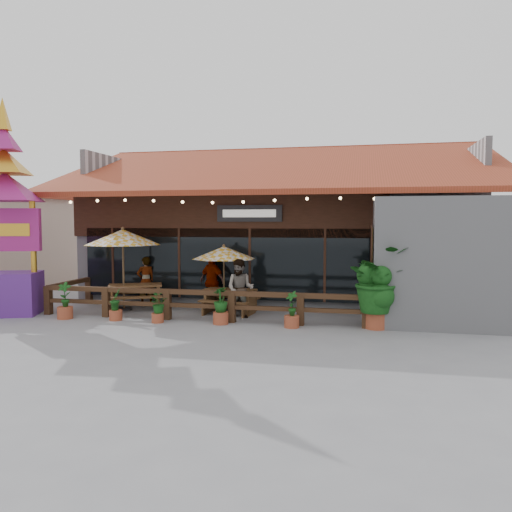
% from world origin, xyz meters
% --- Properties ---
extents(ground, '(100.00, 100.00, 0.00)m').
position_xyz_m(ground, '(0.00, 0.00, 0.00)').
color(ground, gray).
rests_on(ground, ground).
extents(restaurant_building, '(15.50, 14.73, 6.09)m').
position_xyz_m(restaurant_building, '(0.26, 6.61, 2.21)').
color(restaurant_building, '#B3B3B8').
rests_on(restaurant_building, ground).
extents(patio_railing, '(10.00, 2.60, 0.92)m').
position_xyz_m(patio_railing, '(-2.25, -0.27, 0.61)').
color(patio_railing, '#472C19').
rests_on(patio_railing, ground).
extents(umbrella_left, '(2.75, 2.75, 2.76)m').
position_xyz_m(umbrella_left, '(-4.55, 0.75, 2.40)').
color(umbrella_left, brown).
rests_on(umbrella_left, ground).
extents(umbrella_right, '(2.60, 2.60, 2.21)m').
position_xyz_m(umbrella_right, '(-1.17, 1.02, 1.92)').
color(umbrella_right, brown).
rests_on(umbrella_right, ground).
extents(picnic_table_left, '(2.20, 2.08, 0.83)m').
position_xyz_m(picnic_table_left, '(-4.24, 0.97, 0.56)').
color(picnic_table_left, brown).
rests_on(picnic_table_left, ground).
extents(picnic_table_right, '(1.76, 1.56, 0.78)m').
position_xyz_m(picnic_table_right, '(-0.93, 0.85, 0.53)').
color(picnic_table_right, brown).
rests_on(picnic_table_right, ground).
extents(thai_sign_tower, '(3.40, 3.40, 7.25)m').
position_xyz_m(thai_sign_tower, '(-7.69, -0.78, 3.83)').
color(thai_sign_tower, '#582382').
rests_on(thai_sign_tower, ground).
extents(tropical_plant, '(2.18, 2.13, 2.28)m').
position_xyz_m(tropical_plant, '(3.59, -0.48, 1.31)').
color(tropical_plant, '#9A442A').
rests_on(tropical_plant, ground).
extents(diner_a, '(0.75, 0.71, 1.72)m').
position_xyz_m(diner_a, '(-4.19, 1.69, 0.86)').
color(diner_a, '#3C1E13').
rests_on(diner_a, ground).
extents(diner_b, '(0.91, 0.73, 1.79)m').
position_xyz_m(diner_b, '(-0.42, 0.21, 0.90)').
color(diner_b, '#3C1E13').
rests_on(diner_b, ground).
extents(diner_c, '(1.18, 0.94, 1.88)m').
position_xyz_m(diner_c, '(-1.69, 1.47, 0.94)').
color(diner_c, '#3C1E13').
rests_on(diner_c, ground).
extents(planter_a, '(0.46, 0.46, 1.12)m').
position_xyz_m(planter_a, '(-5.58, -1.03, 0.47)').
color(planter_a, '#9A442A').
rests_on(planter_a, ground).
extents(planter_b, '(0.38, 0.38, 0.94)m').
position_xyz_m(planter_b, '(-3.96, -0.93, 0.42)').
color(planter_b, '#9A442A').
rests_on(planter_b, ground).
extents(planter_c, '(0.56, 0.50, 0.85)m').
position_xyz_m(planter_c, '(-2.61, -0.99, 0.48)').
color(planter_c, '#9A442A').
rests_on(planter_c, ground).
extents(planter_d, '(0.57, 0.57, 1.07)m').
position_xyz_m(planter_d, '(-0.75, -0.81, 0.52)').
color(planter_d, '#9A442A').
rests_on(planter_d, ground).
extents(planter_e, '(0.44, 0.42, 1.02)m').
position_xyz_m(planter_e, '(1.30, -0.85, 0.43)').
color(planter_e, '#9A442A').
rests_on(planter_e, ground).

